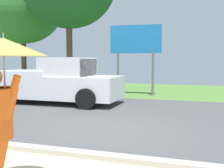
# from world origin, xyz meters

# --- Properties ---
(ground_plane) EXTENTS (40.00, 22.00, 0.20)m
(ground_plane) POSITION_xyz_m (0.00, 2.95, -0.05)
(ground_plane) COLOR #4C4C4F
(pickup_truck) EXTENTS (5.20, 2.28, 1.88)m
(pickup_truck) POSITION_xyz_m (-3.20, 3.72, 0.87)
(pickup_truck) COLOR silver
(pickup_truck) RESTS_ON ground_plane
(roadside_billboard) EXTENTS (2.60, 0.12, 3.50)m
(roadside_billboard) POSITION_xyz_m (-0.83, 7.34, 2.55)
(roadside_billboard) COLOR slate
(roadside_billboard) RESTS_ON ground_plane
(tree_center_back) EXTENTS (5.56, 5.56, 7.95)m
(tree_center_back) POSITION_xyz_m (-9.72, 10.70, 5.41)
(tree_center_back) COLOR brown
(tree_center_back) RESTS_ON ground_plane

